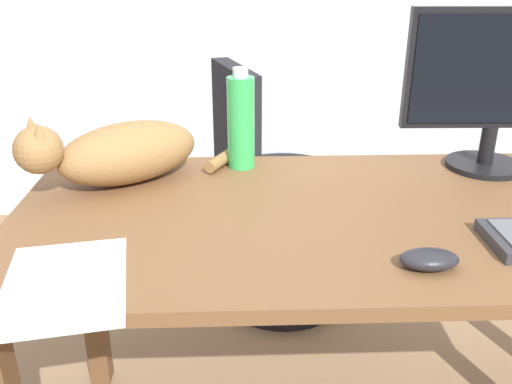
% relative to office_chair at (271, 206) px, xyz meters
% --- Properties ---
extents(desk, '(1.56, 0.73, 0.74)m').
position_rel_office_chair_xyz_m(desk, '(0.15, -0.75, 0.24)').
color(desk, brown).
rests_on(desk, ground_plane).
extents(office_chair, '(0.50, 0.48, 0.93)m').
position_rel_office_chair_xyz_m(office_chair, '(0.00, 0.00, 0.00)').
color(office_chair, black).
rests_on(office_chair, ground_plane).
extents(monitor, '(0.48, 0.20, 0.41)m').
position_rel_office_chair_xyz_m(monitor, '(0.54, -0.49, 0.56)').
color(monitor, black).
rests_on(monitor, desk).
extents(cat, '(0.53, 0.37, 0.20)m').
position_rel_office_chair_xyz_m(cat, '(-0.41, -0.56, 0.42)').
color(cat, olive).
rests_on(cat, desk).
extents(computer_mouse, '(0.11, 0.06, 0.04)m').
position_rel_office_chair_xyz_m(computer_mouse, '(0.22, -0.99, 0.35)').
color(computer_mouse, '#232328').
rests_on(computer_mouse, desk).
extents(paper_sheet, '(0.26, 0.33, 0.00)m').
position_rel_office_chair_xyz_m(paper_sheet, '(-0.43, -1.02, 0.34)').
color(paper_sheet, white).
rests_on(paper_sheet, desk).
extents(water_bottle, '(0.07, 0.07, 0.27)m').
position_rel_office_chair_xyz_m(water_bottle, '(-0.11, -0.45, 0.46)').
color(water_bottle, green).
rests_on(water_bottle, desk).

